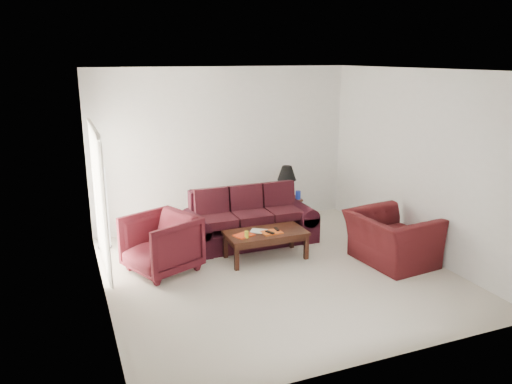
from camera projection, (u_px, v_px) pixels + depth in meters
floor at (277, 272)px, 7.60m from camera, size 5.00×5.00×0.00m
blinds at (98, 198)px, 7.62m from camera, size 0.10×2.00×2.16m
sofa at (250, 217)px, 8.68m from camera, size 2.30×1.04×0.93m
throw_pillow at (201, 200)px, 8.87m from camera, size 0.42×0.25×0.40m
end_table at (286, 211)px, 9.71m from camera, size 0.49×0.49×0.53m
table_lamp at (287, 182)px, 9.63m from camera, size 0.47×0.47×0.61m
clock at (283, 197)px, 9.47m from camera, size 0.13×0.06×0.13m
blue_canister at (298, 195)px, 9.54m from camera, size 0.10×0.10×0.16m
picture_frame at (274, 193)px, 9.70m from camera, size 0.19×0.20×0.05m
floor_lamp at (102, 208)px, 8.38m from camera, size 0.27×0.27×1.42m
armchair_left at (161, 244)px, 7.53m from camera, size 1.27×1.25×0.88m
armchair_right at (391, 239)px, 7.85m from camera, size 1.21×1.35×0.81m
coffee_table at (266, 245)px, 8.06m from camera, size 1.34×0.73×0.46m
magazine_red at (244, 235)px, 7.83m from camera, size 0.36×0.31×0.02m
magazine_white at (259, 231)px, 8.02m from camera, size 0.32×0.31×0.01m
magazine_orange at (272, 232)px, 7.95m from camera, size 0.33×0.26×0.02m
remote_a at (270, 232)px, 7.90m from camera, size 0.11×0.17×0.02m
remote_b at (277, 229)px, 8.05m from camera, size 0.06×0.17×0.02m
yellow_glass at (246, 234)px, 7.72m from camera, size 0.07×0.07×0.11m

